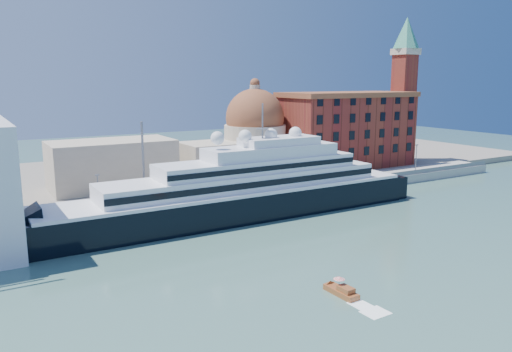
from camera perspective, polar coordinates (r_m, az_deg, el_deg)
ground at (r=89.97m, az=6.79°, el=-7.88°), size 400.00×400.00×0.00m
quay at (r=117.26m, az=-3.37°, el=-2.73°), size 180.00×10.00×2.50m
land at (r=154.09m, az=-10.43°, el=0.31°), size 260.00×72.00×2.00m
quay_fence at (r=112.96m, az=-2.33°, el=-2.28°), size 180.00×0.10×1.20m
superyacht at (r=104.28m, az=-3.48°, el=-2.42°), size 94.12×13.05×28.13m
water_taxi at (r=70.69m, az=9.78°, el=-12.80°), size 2.01×5.54×2.61m
warehouse at (r=159.17m, az=10.37°, el=5.29°), size 43.00×19.00×23.25m
campanile at (r=175.20m, az=16.57°, el=10.43°), size 8.40×8.40×47.00m
church at (r=139.23m, az=-5.60°, el=3.45°), size 66.00×18.00×25.50m
lamp_posts at (r=108.79m, az=-8.93°, el=0.71°), size 120.80×2.40×18.00m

